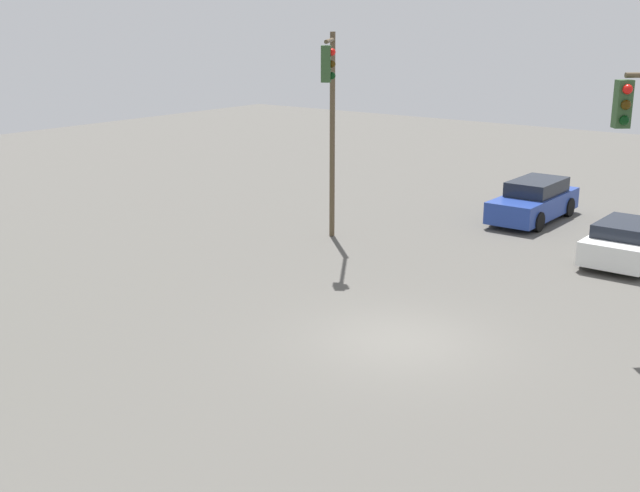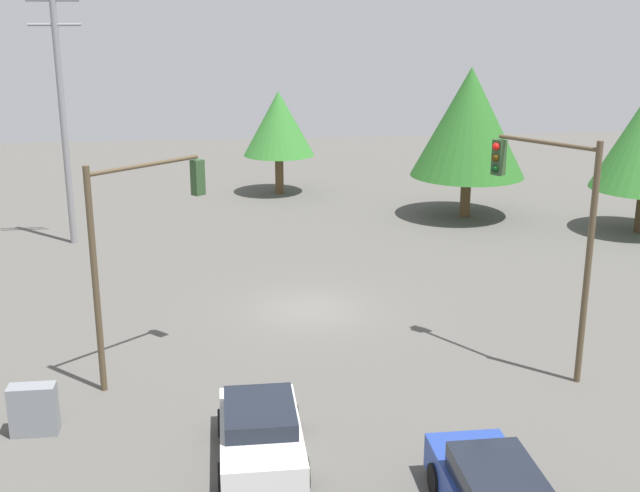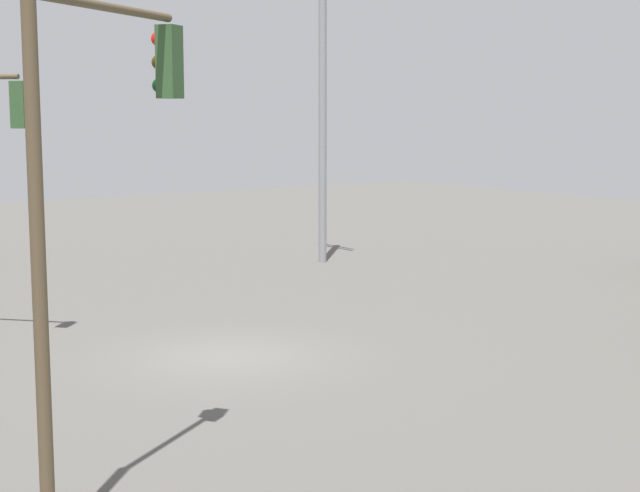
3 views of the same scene
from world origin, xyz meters
TOP-DOWN VIEW (x-y plane):
  - ground_plane at (0.00, 0.00)m, footprint 80.00×80.00m
  - sedan_blue at (-2.31, 13.17)m, footprint 1.89×4.74m
  - sedan_white at (2.25, 9.73)m, footprint 2.00×4.01m
  - traffic_signal_main at (-6.28, 5.65)m, footprint 2.11×3.01m

SIDE VIEW (x-z plane):
  - ground_plane at x=0.00m, z-range 0.00..0.00m
  - sedan_white at x=2.25m, z-range 0.00..1.32m
  - sedan_blue at x=-2.31m, z-range -0.03..1.50m
  - traffic_signal_main at x=-6.28m, z-range 1.22..8.15m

